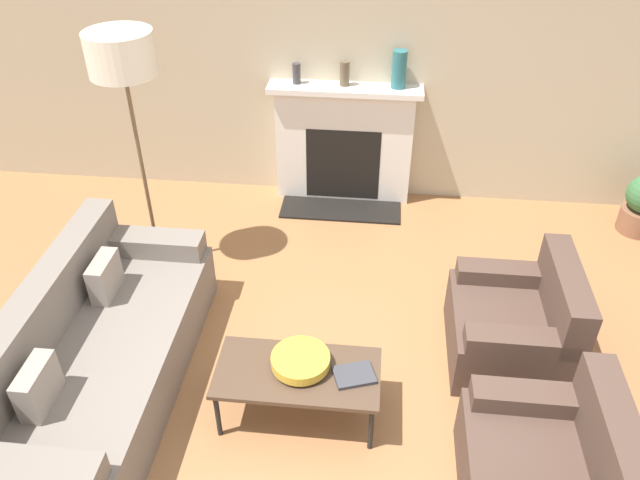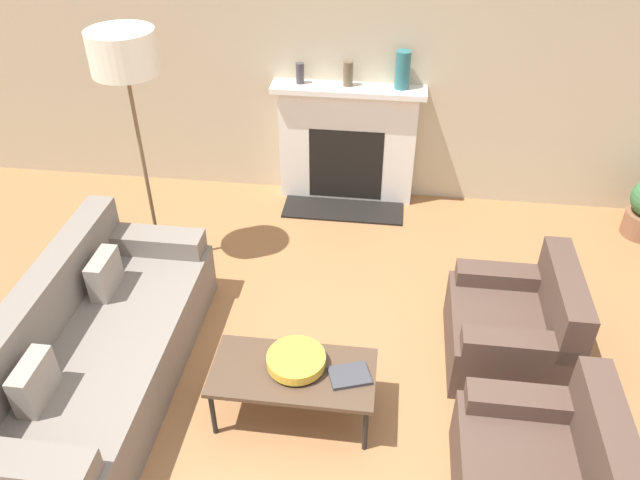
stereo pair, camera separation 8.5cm
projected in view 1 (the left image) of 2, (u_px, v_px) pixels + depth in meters
The scene contains 13 objects.
ground_plane at pixel (339, 428), 3.97m from camera, with size 18.00×18.00×0.00m, color #99663D.
wall_back at pixel (369, 49), 5.50m from camera, with size 18.00×0.06×2.90m.
fireplace at pixel (344, 145), 5.92m from camera, with size 1.40×0.59×1.15m.
couch at pixel (96, 357), 4.06m from camera, with size 0.92×2.19×0.81m.
armchair_near at pixel (547, 470), 3.40m from camera, with size 0.79×0.87×0.77m.
armchair_far at pixel (516, 325), 4.32m from camera, with size 0.79×0.87×0.77m.
coffee_table at pixel (298, 375), 3.86m from camera, with size 1.02×0.51×0.39m.
bowl at pixel (301, 360), 3.84m from camera, with size 0.37×0.37×0.09m.
book at pixel (354, 375), 3.80m from camera, with size 0.29×0.25×0.02m.
floor_lamp at pixel (123, 66), 4.37m from camera, with size 0.48×0.48×1.97m.
mantel_vase_left at pixel (297, 73), 5.56m from camera, with size 0.07×0.07×0.19m.
mantel_vase_center_left at pixel (345, 73), 5.52m from camera, with size 0.09×0.09×0.22m.
mantel_vase_center_right at pixel (399, 69), 5.44m from camera, with size 0.13×0.13×0.33m.
Camera 1 is at (0.14, -2.51, 3.29)m, focal length 35.00 mm.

